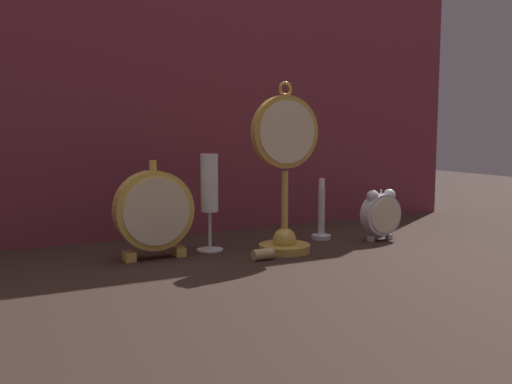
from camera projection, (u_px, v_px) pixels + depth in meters
name	position (u px, v px, depth m)	size (l,w,h in m)	color
ground_plane	(275.00, 259.00, 1.11)	(4.00, 4.00, 0.00)	black
fabric_backdrop_drape	(209.00, 68.00, 1.35)	(1.46, 0.01, 0.79)	brown
pocket_watch_on_stand	(285.00, 177.00, 1.15)	(0.15, 0.11, 0.35)	gold
alarm_clock_twin_bell	(381.00, 212.00, 1.28)	(0.09, 0.03, 0.12)	silver
mantel_clock_silver	(154.00, 211.00, 1.10)	(0.15, 0.04, 0.19)	gold
champagne_flute	(209.00, 191.00, 1.17)	(0.06, 0.06, 0.20)	silver
brass_candlestick	(321.00, 219.00, 1.30)	(0.04, 0.04, 0.14)	silver
wine_cork	(263.00, 254.00, 1.10)	(0.02, 0.02, 0.04)	tan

